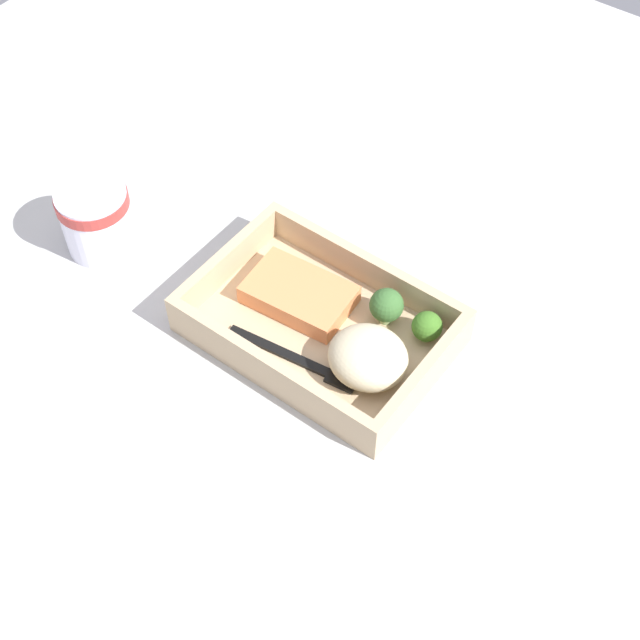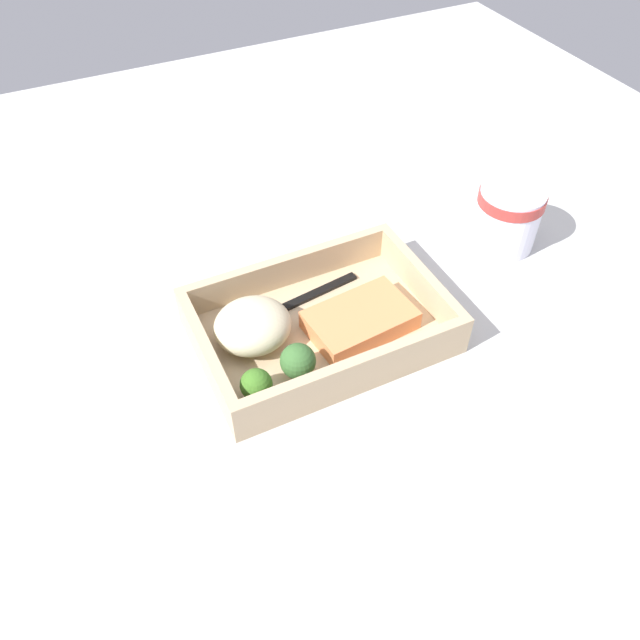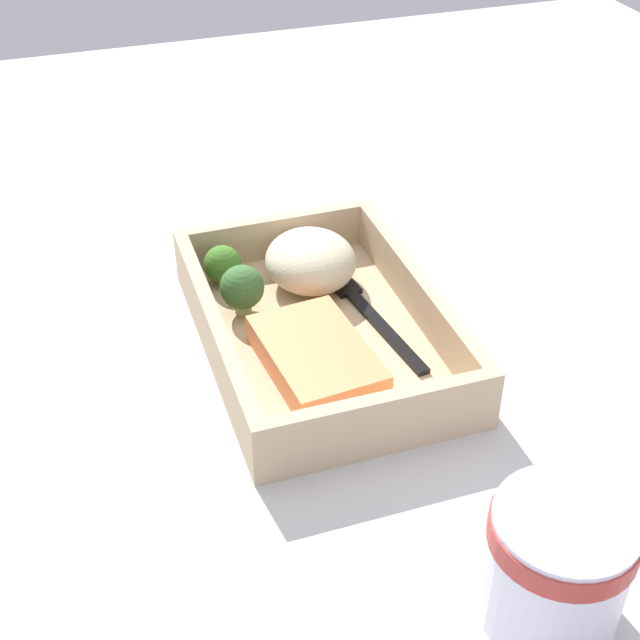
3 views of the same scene
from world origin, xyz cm
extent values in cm
cube|color=#B9B9B7|center=(0.00, 0.00, -1.00)|extent=(160.00, 160.00, 2.00)
cube|color=tan|center=(0.00, 0.00, 0.60)|extent=(28.15, 19.15, 1.20)
cube|color=tan|center=(0.00, -8.98, 3.25)|extent=(28.15, 1.20, 4.09)
cube|color=tan|center=(0.00, 8.98, 3.25)|extent=(28.15, 1.20, 4.09)
cube|color=tan|center=(-13.48, 0.00, 3.25)|extent=(1.20, 16.75, 4.09)
cube|color=tan|center=(13.48, 0.00, 3.25)|extent=(1.20, 16.75, 4.09)
cube|color=#EE8750|center=(-4.28, 1.76, 2.40)|extent=(12.62, 8.69, 2.40)
ellipsoid|color=beige|center=(7.56, -1.62, 3.70)|extent=(8.78, 8.18, 5.00)
cylinder|color=#8AA367|center=(5.18, 5.36, 1.99)|extent=(1.47, 1.47, 1.58)
sphere|color=#38642E|center=(5.18, 5.36, 3.85)|extent=(3.87, 3.87, 3.87)
cylinder|color=#7FA662|center=(10.19, 5.93, 1.77)|extent=(1.30, 1.30, 1.15)
sphere|color=#3E7123|center=(10.19, 5.93, 3.29)|extent=(3.43, 3.43, 3.43)
cube|color=black|center=(-1.68, -5.36, 1.42)|extent=(12.43, 2.78, 0.44)
cube|color=black|center=(6.15, -4.29, 1.42)|extent=(3.67, 2.64, 0.44)
cylinder|color=white|center=(-29.70, -4.70, 4.30)|extent=(8.39, 8.39, 8.59)
cylinder|color=#B23833|center=(-29.70, -4.70, 7.42)|extent=(8.64, 8.64, 1.55)
camera|label=1|loc=(36.41, -48.75, 80.19)|focal=50.00mm
camera|label=2|loc=(21.51, 44.43, 54.27)|focal=35.00mm
camera|label=3|loc=(-57.14, 19.06, 46.91)|focal=50.00mm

